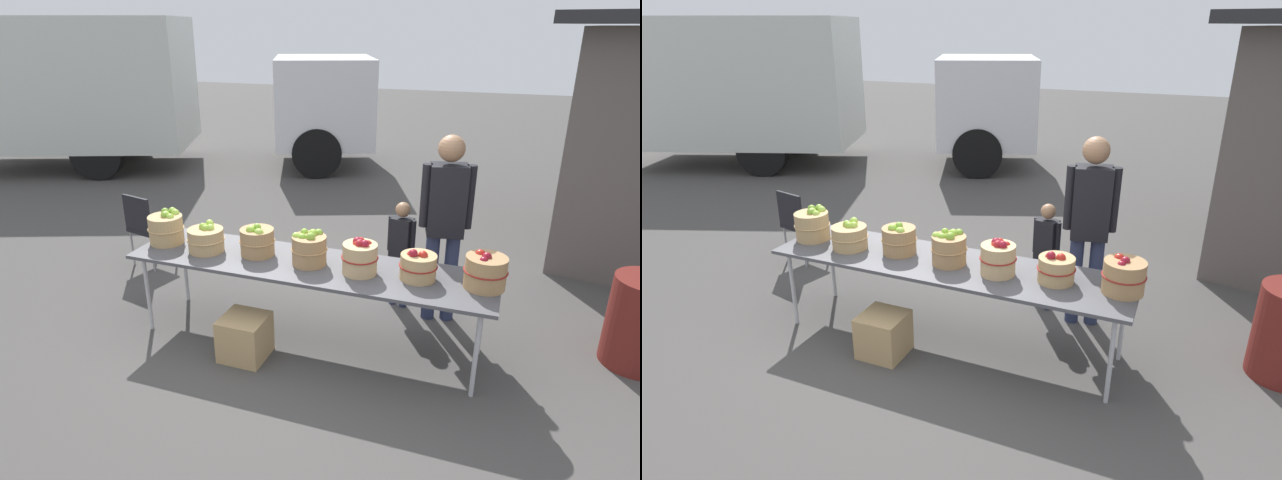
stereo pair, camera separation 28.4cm
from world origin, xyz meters
The scene contains 14 objects.
ground_plane centered at (0.00, 0.00, 0.00)m, with size 40.00×40.00×0.00m, color #474442.
market_table centered at (0.00, 0.00, 0.72)m, with size 3.10×0.76×0.75m.
apple_basket_green_0 centered at (-1.38, 0.00, 0.89)m, with size 0.33×0.33×0.32m.
apple_basket_green_1 centered at (-0.94, -0.04, 0.86)m, with size 0.33×0.33×0.26m.
apple_basket_green_2 centered at (-0.48, 0.03, 0.88)m, with size 0.31×0.31×0.28m.
apple_basket_green_3 centered at (0.01, 0.00, 0.89)m, with size 0.31×0.31×0.30m.
apple_basket_red_0 centered at (0.46, -0.03, 0.89)m, with size 0.30×0.30×0.30m.
apple_basket_red_1 centered at (0.91, 0.03, 0.86)m, with size 0.30×0.30×0.25m.
apple_basket_red_2 centered at (1.42, 0.05, 0.88)m, with size 0.33×0.33×0.29m.
vendor_adult centered at (1.01, 0.80, 1.03)m, with size 0.45×0.30×1.75m.
child_customer centered at (0.60, 0.93, 0.63)m, with size 0.28×0.18×1.07m.
box_truck centered at (-5.39, 4.84, 1.49)m, with size 7.95×4.81×2.75m.
folding_chair centered at (-2.31, 0.89, 0.51)m, with size 0.48×0.48×0.86m.
produce_crate centered at (-0.41, -0.40, 0.18)m, with size 0.37×0.37×0.37m, color tan.
Camera 1 is at (1.49, -3.84, 2.61)m, focal length 30.27 mm.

